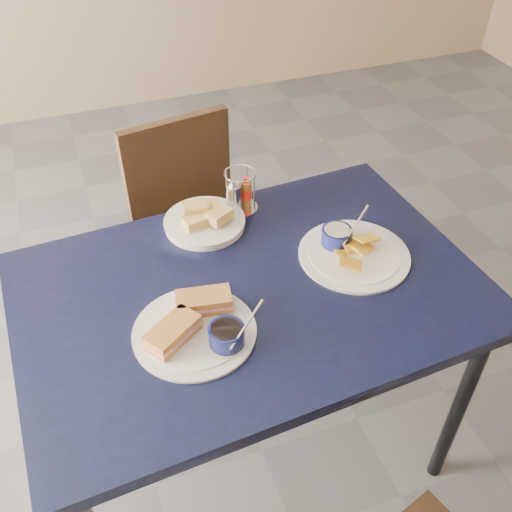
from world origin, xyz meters
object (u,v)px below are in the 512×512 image
object	(u,v)px
chair_far	(196,219)
plantain_plate	(349,249)
condiment_caddy	(239,194)
sandwich_plate	(198,326)
dining_table	(251,303)
bread_basket	(205,220)

from	to	relation	value
chair_far	plantain_plate	xyz separation A→B (m)	(0.31, -0.62, 0.26)
chair_far	condiment_caddy	distance (m)	0.43
chair_far	plantain_plate	distance (m)	0.74
sandwich_plate	dining_table	bearing A→B (deg)	31.12
chair_far	sandwich_plate	size ratio (longest dim) A/B	2.76
dining_table	chair_far	xyz separation A→B (m)	(0.01, 0.66, -0.18)
chair_far	condiment_caddy	xyz separation A→B (m)	(0.08, -0.31, 0.30)
dining_table	bread_basket	distance (m)	0.32
plantain_plate	condiment_caddy	distance (m)	0.39
sandwich_plate	plantain_plate	size ratio (longest dim) A/B	1.00
chair_far	plantain_plate	size ratio (longest dim) A/B	2.74
bread_basket	plantain_plate	bearing A→B (deg)	-36.45
plantain_plate	bread_basket	size ratio (longest dim) A/B	1.31
condiment_caddy	bread_basket	bearing A→B (deg)	-158.22
bread_basket	condiment_caddy	distance (m)	0.14
dining_table	chair_far	distance (m)	0.68
sandwich_plate	bread_basket	world-z (taller)	sandwich_plate
dining_table	sandwich_plate	distance (m)	0.23
sandwich_plate	condiment_caddy	size ratio (longest dim) A/B	2.36
plantain_plate	dining_table	bearing A→B (deg)	-173.37
condiment_caddy	chair_far	bearing A→B (deg)	104.14
chair_far	bread_basket	distance (m)	0.45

